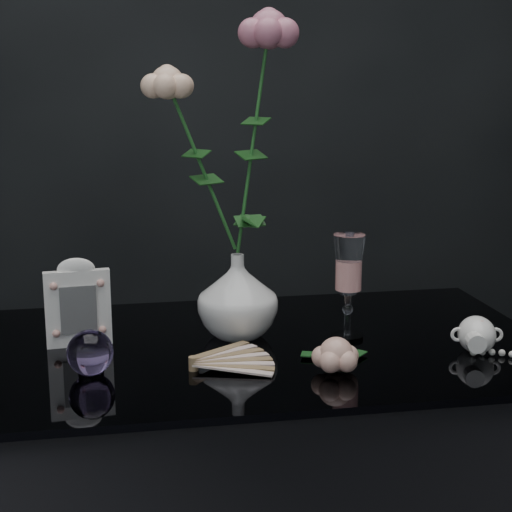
{
  "coord_description": "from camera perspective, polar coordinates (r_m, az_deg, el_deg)",
  "views": [
    {
      "loc": [
        -0.21,
        -1.21,
        1.2
      ],
      "look_at": [
        0.02,
        0.03,
        0.92
      ],
      "focal_mm": 55.0,
      "sensor_mm": 36.0,
      "label": 1
    }
  ],
  "objects": [
    {
      "name": "pearl_jar",
      "position": [
        1.36,
        15.77,
        -5.41
      ],
      "size": [
        0.25,
        0.26,
        0.06
      ],
      "primitive_type": null,
      "rotation": [
        0.0,
        0.0,
        -0.21
      ],
      "color": "white",
      "rests_on": "table"
    },
    {
      "name": "paper_fan",
      "position": [
        1.23,
        -4.57,
        -7.71
      ],
      "size": [
        0.26,
        0.21,
        0.03
      ],
      "primitive_type": null,
      "rotation": [
        0.0,
        0.0,
        0.04
      ],
      "color": "#F3E7C3",
      "rests_on": "table"
    },
    {
      "name": "paperweight",
      "position": [
        1.23,
        -11.97,
        -6.89
      ],
      "size": [
        0.09,
        0.09,
        0.07
      ],
      "primitive_type": null,
      "rotation": [
        0.0,
        0.0,
        0.23
      ],
      "color": "#A583D5",
      "rests_on": "table"
    },
    {
      "name": "loose_rose",
      "position": [
        1.23,
        5.85,
        -7.16
      ],
      "size": [
        0.16,
        0.19,
        0.06
      ],
      "primitive_type": null,
      "rotation": [
        0.0,
        0.0,
        0.25
      ],
      "color": "#E4A993",
      "rests_on": "table"
    },
    {
      "name": "wine_glass",
      "position": [
        1.37,
        6.72,
        -2.25
      ],
      "size": [
        0.06,
        0.06,
        0.18
      ],
      "primitive_type": null,
      "rotation": [
        0.0,
        0.0,
        0.08
      ],
      "color": "white",
      "rests_on": "table"
    },
    {
      "name": "roses",
      "position": [
        1.33,
        -1.85,
        9.03
      ],
      "size": [
        0.25,
        0.12,
        0.47
      ],
      "color": "#FFC29E",
      "rests_on": "vase"
    },
    {
      "name": "vase",
      "position": [
        1.37,
        -1.34,
        -2.91
      ],
      "size": [
        0.18,
        0.18,
        0.15
      ],
      "primitive_type": "imported",
      "rotation": [
        0.0,
        0.0,
        0.36
      ],
      "color": "white",
      "rests_on": "table"
    },
    {
      "name": "picture_frame",
      "position": [
        1.36,
        -12.84,
        -3.29
      ],
      "size": [
        0.12,
        0.1,
        0.15
      ],
      "primitive_type": null,
      "rotation": [
        0.0,
        0.0,
        0.1
      ],
      "color": "white",
      "rests_on": "table"
    }
  ]
}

